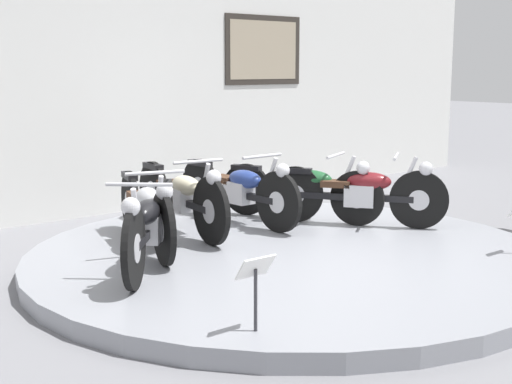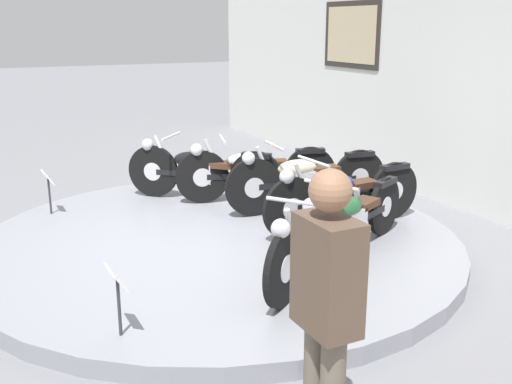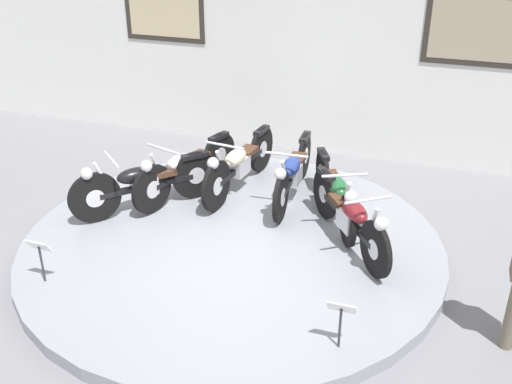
# 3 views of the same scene
# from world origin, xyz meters

# --- Properties ---
(ground_plane) EXTENTS (60.00, 60.00, 0.00)m
(ground_plane) POSITION_xyz_m (0.00, 0.00, 0.00)
(ground_plane) COLOR slate
(display_platform) EXTENTS (4.96, 4.96, 0.15)m
(display_platform) POSITION_xyz_m (0.00, 0.00, 0.08)
(display_platform) COLOR gray
(display_platform) RESTS_ON ground_plane
(back_wall) EXTENTS (14.00, 0.22, 3.85)m
(back_wall) POSITION_xyz_m (0.00, 3.39, 1.92)
(back_wall) COLOR silver
(back_wall) RESTS_ON ground_plane
(motorcycle_black) EXTENTS (1.38, 1.53, 0.81)m
(motorcycle_black) POSITION_xyz_m (-1.32, 0.33, 0.54)
(motorcycle_black) COLOR black
(motorcycle_black) RESTS_ON display_platform
(motorcycle_silver) EXTENTS (0.70, 1.93, 0.80)m
(motorcycle_silver) POSITION_xyz_m (-1.01, 0.91, 0.54)
(motorcycle_silver) COLOR black
(motorcycle_silver) RESTS_ON display_platform
(motorcycle_cream) EXTENTS (0.54, 2.01, 0.81)m
(motorcycle_cream) POSITION_xyz_m (-0.38, 1.27, 0.55)
(motorcycle_cream) COLOR black
(motorcycle_cream) RESTS_ON display_platform
(motorcycle_blue) EXTENTS (0.54, 2.00, 0.80)m
(motorcycle_blue) POSITION_xyz_m (0.38, 1.26, 0.54)
(motorcycle_blue) COLOR black
(motorcycle_blue) RESTS_ON display_platform
(motorcycle_green) EXTENTS (0.89, 1.79, 0.78)m
(motorcycle_green) POSITION_xyz_m (1.02, 0.91, 0.52)
(motorcycle_green) COLOR black
(motorcycle_green) RESTS_ON display_platform
(motorcycle_maroon) EXTENTS (1.21, 1.63, 0.79)m
(motorcycle_maroon) POSITION_xyz_m (1.32, 0.33, 0.53)
(motorcycle_maroon) COLOR black
(motorcycle_maroon) RESTS_ON display_platform
(info_placard_front_left) EXTENTS (0.26, 0.11, 0.51)m
(info_placard_front_left) POSITION_xyz_m (-1.58, -1.43, 0.52)
(info_placard_front_left) COLOR #333338
(info_placard_front_left) RESTS_ON display_platform
(info_placard_front_centre) EXTENTS (0.26, 0.11, 0.51)m
(info_placard_front_centre) POSITION_xyz_m (1.58, -1.43, 0.52)
(info_placard_front_centre) COLOR #333338
(info_placard_front_centre) RESTS_ON display_platform
(visitor_standing) EXTENTS (0.36, 0.22, 1.61)m
(visitor_standing) POSITION_xyz_m (3.12, -0.74, 0.91)
(visitor_standing) COLOR #6B6051
(visitor_standing) RESTS_ON ground_plane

